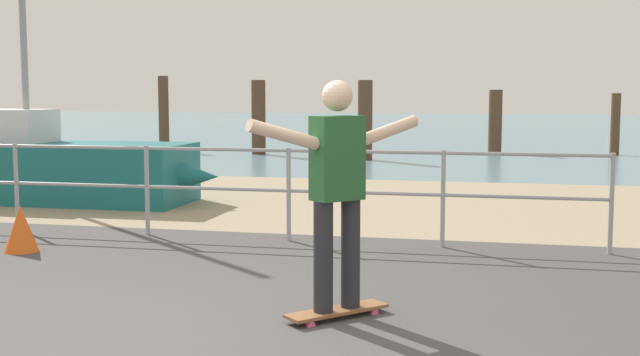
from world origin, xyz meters
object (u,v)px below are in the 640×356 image
(sailboat, at_px, (56,168))
(skateboarder, at_px, (337,181))
(traffic_cone, at_px, (21,229))
(skateboard, at_px, (337,311))

(sailboat, height_order, skateboarder, sailboat)
(skateboarder, xyz_separation_m, traffic_cone, (-3.66, 1.67, -0.77))
(sailboat, bearing_deg, traffic_cone, -63.97)
(sailboat, bearing_deg, skateboard, -44.10)
(sailboat, distance_m, skateboard, 7.54)
(skateboarder, height_order, traffic_cone, skateboarder)
(sailboat, height_order, skateboard, sailboat)
(skateboard, relative_size, traffic_cone, 1.44)
(skateboard, bearing_deg, traffic_cone, 155.49)
(skateboard, height_order, traffic_cone, traffic_cone)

